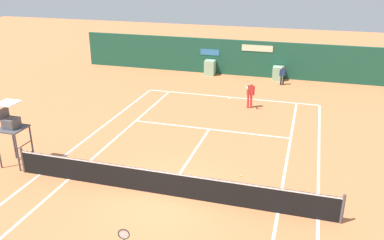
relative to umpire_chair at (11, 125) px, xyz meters
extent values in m
plane|color=#C67042|center=(6.70, -0.49, -1.76)|extent=(80.00, 80.00, 0.00)
cube|color=white|center=(6.70, 11.21, -1.76)|extent=(10.60, 0.10, 0.01)
cube|color=white|center=(1.40, -0.49, -1.76)|extent=(0.10, 23.40, 0.01)
cube|color=white|center=(2.70, -0.49, -1.76)|extent=(0.10, 23.40, 0.01)
cube|color=white|center=(10.70, -0.49, -1.76)|extent=(0.10, 23.40, 0.01)
cube|color=white|center=(12.00, -0.49, -1.76)|extent=(0.10, 23.40, 0.01)
cube|color=white|center=(6.70, 5.91, -1.76)|extent=(8.00, 0.10, 0.01)
cube|color=white|center=(6.70, 2.71, -1.76)|extent=(0.10, 6.40, 0.01)
cube|color=white|center=(6.70, 11.06, -1.76)|extent=(0.10, 0.24, 0.01)
cylinder|color=#4C4C51|center=(0.70, -0.49, -1.22)|extent=(0.10, 0.10, 1.07)
cylinder|color=#4C4C51|center=(12.70, -0.49, -1.22)|extent=(0.10, 0.10, 1.07)
cube|color=black|center=(6.70, -0.49, -1.28)|extent=(12.00, 0.03, 0.95)
cube|color=white|center=(6.70, -0.49, -0.84)|extent=(12.00, 0.04, 0.06)
cube|color=#194C38|center=(6.70, 16.51, -0.48)|extent=(25.00, 0.24, 2.57)
cube|color=#2D6BA8|center=(4.07, 16.37, -0.17)|extent=(1.42, 0.02, 0.44)
cube|color=beige|center=(7.51, 16.37, 0.32)|extent=(2.19, 0.02, 0.44)
cube|color=#8CB793|center=(4.19, 15.96, -1.22)|extent=(0.72, 0.70, 1.08)
cube|color=#8CB793|center=(9.13, 15.96, -1.28)|extent=(0.74, 0.70, 0.96)
cylinder|color=#47474C|center=(0.46, 0.45, -0.96)|extent=(0.07, 0.07, 1.59)
cylinder|color=#47474C|center=(0.46, -0.45, -0.96)|extent=(0.07, 0.07, 1.59)
cylinder|color=#47474C|center=(-0.44, 0.45, -0.96)|extent=(0.07, 0.07, 1.59)
cylinder|color=#47474C|center=(0.46, 0.00, -1.28)|extent=(0.04, 0.81, 0.04)
cylinder|color=#47474C|center=(0.46, 0.00, -0.80)|extent=(0.04, 0.81, 0.04)
cube|color=#47474C|center=(0.01, 0.00, -0.14)|extent=(1.00, 1.00, 0.06)
cube|color=#4C4C51|center=(0.01, 0.00, 0.09)|extent=(0.52, 0.56, 0.40)
cube|color=#4C4C51|center=(-0.28, 0.00, 0.47)|extent=(0.06, 0.56, 0.45)
cube|color=white|center=(0.01, 0.00, 0.94)|extent=(0.76, 0.80, 0.04)
cylinder|color=red|center=(8.20, 9.67, -1.37)|extent=(0.13, 0.13, 0.78)
cylinder|color=red|center=(8.04, 9.61, -1.37)|extent=(0.13, 0.13, 0.78)
cube|color=red|center=(8.12, 9.64, -0.70)|extent=(0.40, 0.30, 0.55)
sphere|color=beige|center=(8.12, 9.64, -0.32)|extent=(0.22, 0.22, 0.22)
cylinder|color=red|center=(8.33, 9.71, -0.74)|extent=(0.08, 0.08, 0.53)
cylinder|color=beige|center=(8.00, 9.32, -0.48)|extent=(0.25, 0.53, 0.08)
cylinder|color=black|center=(8.08, 9.07, -0.37)|extent=(0.03, 0.03, 0.22)
torus|color=yellow|center=(8.08, 9.07, -0.12)|extent=(0.30, 0.12, 0.30)
cylinder|color=silver|center=(8.08, 9.07, -0.12)|extent=(0.25, 0.09, 0.26)
torus|color=black|center=(7.28, -5.01, -0.07)|extent=(0.30, 0.07, 0.30)
cylinder|color=silver|center=(7.28, -5.01, -0.07)|extent=(0.26, 0.05, 0.26)
cylinder|color=black|center=(9.59, 14.83, -1.43)|extent=(0.11, 0.11, 0.65)
cylinder|color=black|center=(9.44, 14.81, -1.43)|extent=(0.11, 0.11, 0.65)
cube|color=navy|center=(9.51, 14.82, -0.88)|extent=(0.31, 0.20, 0.45)
sphere|color=brown|center=(9.51, 14.82, -0.57)|extent=(0.18, 0.18, 0.18)
cylinder|color=navy|center=(9.69, 14.85, -0.91)|extent=(0.07, 0.07, 0.44)
cylinder|color=navy|center=(9.33, 14.80, -0.91)|extent=(0.07, 0.07, 0.44)
sphere|color=#CCE033|center=(9.07, 1.58, -1.73)|extent=(0.07, 0.07, 0.07)
sphere|color=#CCE033|center=(4.19, 8.07, -1.73)|extent=(0.07, 0.07, 0.07)
camera|label=1|loc=(11.22, -12.47, 6.19)|focal=38.27mm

